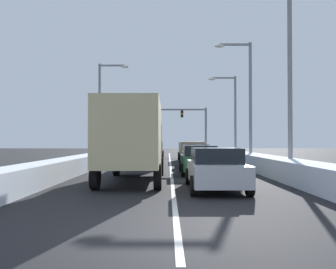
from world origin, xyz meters
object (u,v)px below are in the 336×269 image
Objects in this scene: suv_gray_center_lane_fourth at (154,148)px; street_lamp_right_far at (232,109)px; sedan_white_center_lane_third at (150,153)px; suv_tan_right_lane_fourth at (192,149)px; street_lamp_right_mid at (247,92)px; box_truck_center_lane_nearest at (134,138)px; traffic_light_gantry at (190,120)px; street_lamp_right_near at (284,65)px; street_lamp_left_mid at (105,103)px; sedan_green_right_lane_second at (200,160)px; suv_black_center_lane_second at (145,152)px; sedan_silver_right_lane_nearest at (217,169)px; sedan_navy_right_lane_third at (197,155)px.

street_lamp_right_far is (7.50, -2.64, 3.70)m from suv_gray_center_lane_fourth.
sedan_white_center_lane_third is 9.39m from street_lamp_right_far.
sedan_white_center_lane_third is at bearing -163.42° from suv_tan_right_lane_fourth.
suv_gray_center_lane_fourth is at bearing 122.91° from street_lamp_right_mid.
traffic_light_gantry is at bearing 82.70° from box_truck_center_lane_nearest.
street_lamp_right_near is 1.08× the size of street_lamp_left_mid.
sedan_green_right_lane_second and sedan_white_center_lane_third have the same top height.
street_lamp_right_far reaches higher than suv_black_center_lane_second.
sedan_silver_right_lane_nearest is at bearing -72.92° from suv_black_center_lane_second.
sedan_silver_right_lane_nearest is 0.60× the size of traffic_light_gantry.
traffic_light_gantry is 18.91m from street_lamp_left_mid.
traffic_light_gantry is (4.25, 33.12, 2.60)m from box_truck_center_lane_nearest.
suv_black_center_lane_second is 0.58× the size of street_lamp_left_mid.
street_lamp_left_mid is (-11.61, -2.44, 0.35)m from street_lamp_right_far.
suv_tan_right_lane_fourth is at bearing 88.42° from sedan_green_right_lane_second.
sedan_navy_right_lane_third is 0.60× the size of traffic_light_gantry.
street_lamp_right_mid is at bearing 14.73° from sedan_navy_right_lane_third.
street_lamp_left_mid is (-7.28, 12.47, 4.31)m from sedan_green_right_lane_second.
sedan_navy_right_lane_third is at bearing -165.27° from street_lamp_right_mid.
sedan_green_right_lane_second is at bearing 90.65° from sedan_silver_right_lane_nearest.
traffic_light_gantry is at bearing 70.16° from suv_gray_center_lane_fourth.
street_lamp_right_near is at bearing -69.69° from suv_gray_center_lane_fourth.
sedan_silver_right_lane_nearest is at bearing -68.44° from street_lamp_left_mid.
street_lamp_left_mid is (-7.55, 6.81, 4.31)m from sedan_navy_right_lane_third.
street_lamp_left_mid is (-11.18, 5.85, -0.15)m from street_lamp_right_mid.
street_lamp_right_near is (3.94, -1.67, 4.65)m from sedan_green_right_lane_second.
suv_tan_right_lane_fourth is 8.39m from suv_black_center_lane_second.
street_lamp_right_near is (7.15, -6.20, 4.40)m from suv_black_center_lane_second.
traffic_light_gantry reaches higher than box_truck_center_lane_nearest.
suv_black_center_lane_second is (-3.20, 4.52, 0.25)m from sedan_green_right_lane_second.
sedan_white_center_lane_third is (-3.60, -1.07, -0.25)m from suv_tan_right_lane_fourth.
sedan_white_center_lane_third is 0.57× the size of street_lamp_right_far.
suv_gray_center_lane_fourth is 0.53× the size of street_lamp_right_near.
traffic_light_gantry is 31.22m from street_lamp_right_near.
street_lamp_right_near is (2.84, -31.08, 0.92)m from traffic_light_gantry.
sedan_silver_right_lane_nearest is 14.04m from street_lamp_right_mid.
traffic_light_gantry is 0.86× the size of street_lamp_right_mid.
suv_tan_right_lane_fourth is 16.24m from box_truck_center_lane_nearest.
sedan_silver_right_lane_nearest is 23.90m from suv_gray_center_lane_fourth.
suv_tan_right_lane_fourth is at bearing 104.65° from street_lamp_right_near.
sedan_navy_right_lane_third is at bearing 116.61° from street_lamp_right_near.
suv_gray_center_lane_fourth is 0.56× the size of street_lamp_right_mid.
sedan_silver_right_lane_nearest is 0.92× the size of suv_tan_right_lane_fourth.
sedan_green_right_lane_second is 0.57× the size of street_lamp_right_far.
sedan_green_right_lane_second is 1.00× the size of sedan_white_center_lane_third.
suv_tan_right_lane_fourth is at bearing 65.04° from suv_black_center_lane_second.
street_lamp_right_mid reaches higher than sedan_white_center_lane_third.
sedan_green_right_lane_second is at bearing -79.76° from suv_gray_center_lane_fourth.
suv_gray_center_lane_fourth is 0.65× the size of traffic_light_gantry.
street_lamp_right_near is (3.87, 4.46, 4.65)m from sedan_silver_right_lane_nearest.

